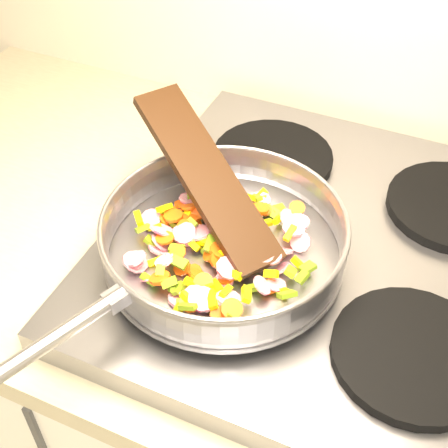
% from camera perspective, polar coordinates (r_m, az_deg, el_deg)
% --- Properties ---
extents(cooktop, '(0.60, 0.60, 0.04)m').
position_cam_1_polar(cooktop, '(0.89, 9.60, -2.77)').
color(cooktop, '#939399').
rests_on(cooktop, counter_top).
extents(grate_fl, '(0.19, 0.19, 0.02)m').
position_cam_1_polar(grate_fl, '(0.81, -2.69, -5.07)').
color(grate_fl, black).
rests_on(grate_fl, cooktop).
extents(grate_fr, '(0.19, 0.19, 0.02)m').
position_cam_1_polar(grate_fr, '(0.77, 16.87, -11.32)').
color(grate_fr, black).
rests_on(grate_fr, cooktop).
extents(grate_bl, '(0.19, 0.19, 0.02)m').
position_cam_1_polar(grate_bl, '(0.99, 4.46, 6.07)').
color(grate_bl, black).
rests_on(grate_bl, cooktop).
extents(saute_pan, '(0.36, 0.51, 0.06)m').
position_cam_1_polar(saute_pan, '(0.80, -0.10, -1.22)').
color(saute_pan, '#9E9EA5').
rests_on(saute_pan, grate_fl).
extents(vegetable_heap, '(0.26, 0.26, 0.05)m').
position_cam_1_polar(vegetable_heap, '(0.81, -0.80, -1.96)').
color(vegetable_heap, yellow).
rests_on(vegetable_heap, saute_pan).
extents(wooden_spatula, '(0.27, 0.21, 0.12)m').
position_cam_1_polar(wooden_spatula, '(0.82, -1.65, 4.45)').
color(wooden_spatula, black).
rests_on(wooden_spatula, saute_pan).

